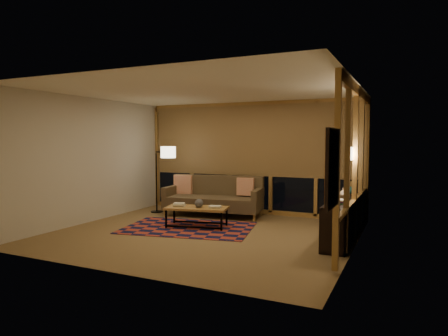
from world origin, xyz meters
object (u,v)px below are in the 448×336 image
at_px(coffee_table, 197,217).
at_px(sofa, 213,197).
at_px(bookshelf, 346,216).
at_px(floor_lamp, 156,179).

bearing_deg(coffee_table, sofa, 88.79).
bearing_deg(bookshelf, coffee_table, -168.85).
xyz_separation_m(sofa, floor_lamp, (-1.49, -0.14, 0.36)).
bearing_deg(sofa, floor_lamp, 177.38).
height_order(sofa, coffee_table, sofa).
distance_m(coffee_table, floor_lamp, 2.14).
xyz_separation_m(sofa, bookshelf, (3.11, -0.67, -0.09)).
xyz_separation_m(sofa, coffee_table, (0.24, -1.24, -0.25)).
relative_size(coffee_table, floor_lamp, 0.76).
bearing_deg(floor_lamp, coffee_table, -26.00).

